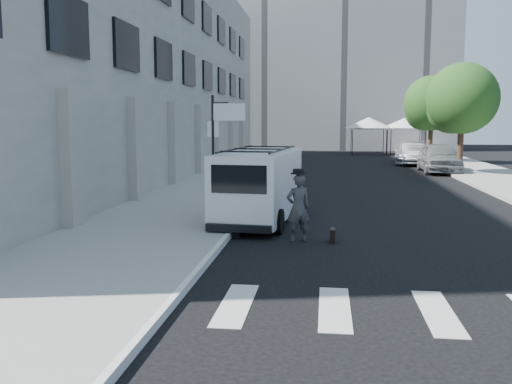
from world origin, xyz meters
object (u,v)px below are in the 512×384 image
(businessman, at_px, (298,208))
(suitcase, at_px, (234,225))
(parked_car_b, at_px, (413,154))
(parked_car_c, at_px, (412,152))
(cargo_van, at_px, (261,185))
(parked_car_a, at_px, (439,158))
(briefcase, at_px, (333,235))

(businessman, relative_size, suitcase, 1.48)
(businessman, bearing_deg, parked_car_b, -128.05)
(parked_car_b, bearing_deg, parked_car_c, 90.57)
(cargo_van, bearing_deg, parked_car_b, 76.61)
(parked_car_a, relative_size, parked_car_c, 0.95)
(suitcase, bearing_deg, cargo_van, 72.48)
(businessman, bearing_deg, suitcase, -37.82)
(briefcase, distance_m, parked_car_b, 25.63)
(parked_car_b, bearing_deg, briefcase, -98.45)
(businessman, height_order, briefcase, businessman)
(suitcase, height_order, parked_car_a, parked_car_a)
(parked_car_b, xyz_separation_m, parked_car_c, (0.06, 1.03, 0.06))
(parked_car_a, bearing_deg, suitcase, -113.13)
(briefcase, distance_m, parked_car_c, 26.65)
(suitcase, bearing_deg, briefcase, -16.50)
(businessman, xyz_separation_m, briefcase, (0.86, 0.00, -0.67))
(parked_car_a, bearing_deg, cargo_van, -114.85)
(businessman, relative_size, parked_car_b, 0.39)
(parked_car_a, height_order, parked_car_c, parked_car_a)
(suitcase, xyz_separation_m, cargo_van, (0.42, 2.27, 0.78))
(parked_car_a, relative_size, parked_car_b, 1.17)
(briefcase, xyz_separation_m, parked_car_c, (5.61, 26.05, 0.60))
(briefcase, xyz_separation_m, cargo_van, (-2.10, 2.69, 0.92))
(parked_car_a, distance_m, parked_car_b, 5.58)
(briefcase, bearing_deg, suitcase, 173.71)
(parked_car_a, distance_m, parked_car_c, 6.60)
(suitcase, bearing_deg, parked_car_c, 65.33)
(cargo_van, bearing_deg, businessman, -59.65)
(parked_car_b, bearing_deg, businessman, -100.30)
(businessman, xyz_separation_m, suitcase, (-1.66, 0.42, -0.54))
(cargo_van, xyz_separation_m, parked_car_b, (7.65, 22.33, -0.37))
(businessman, height_order, suitcase, businessman)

